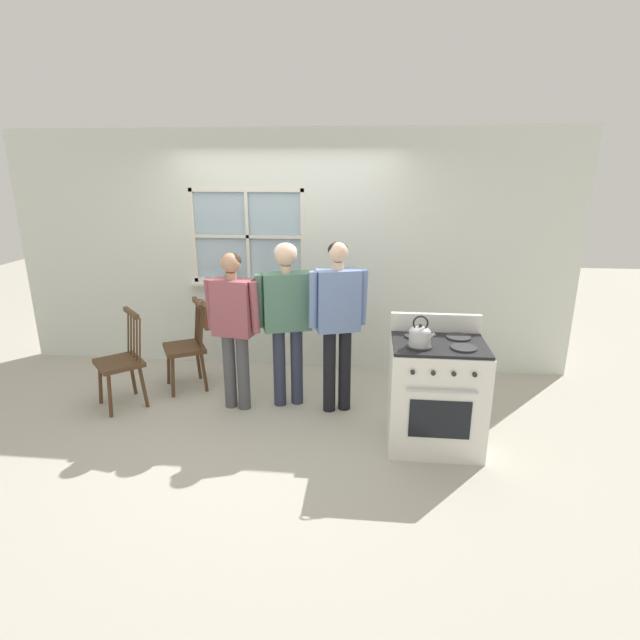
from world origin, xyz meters
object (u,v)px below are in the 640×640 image
at_px(person_adult_right, 338,314).
at_px(kettle, 420,335).
at_px(person_elderly_left, 234,319).
at_px(chair_near_wall, 121,363).
at_px(chair_by_window, 186,348).
at_px(person_teen_center, 287,309).
at_px(stove, 435,393).
at_px(potted_plant, 230,277).
at_px(handbag, 206,315).

bearing_deg(person_adult_right, kettle, -61.93).
relative_size(person_elderly_left, person_adult_right, 0.94).
bearing_deg(kettle, chair_near_wall, 168.88).
relative_size(chair_by_window, person_teen_center, 0.59).
xyz_separation_m(person_elderly_left, stove, (1.85, -0.48, -0.45)).
distance_m(chair_near_wall, potted_plant, 1.54).
bearing_deg(stove, person_teen_center, 155.73).
bearing_deg(stove, person_adult_right, 148.36).
bearing_deg(chair_near_wall, handbag, 87.01).
xyz_separation_m(chair_near_wall, handbag, (0.70, 0.58, 0.34)).
height_order(chair_by_window, handbag, same).
distance_m(chair_by_window, person_adult_right, 1.75).
relative_size(person_elderly_left, kettle, 6.26).
bearing_deg(person_elderly_left, stove, -4.43).
xyz_separation_m(person_elderly_left, person_teen_center, (0.49, 0.13, 0.08)).
distance_m(person_elderly_left, person_teen_center, 0.51).
bearing_deg(person_elderly_left, kettle, -9.92).
bearing_deg(kettle, handbag, 151.86).
xyz_separation_m(chair_by_window, person_adult_right, (1.63, -0.35, 0.53)).
xyz_separation_m(person_elderly_left, potted_plant, (-0.33, 1.10, 0.16)).
height_order(chair_near_wall, stove, stove).
height_order(person_adult_right, handbag, person_adult_right).
bearing_deg(kettle, chair_by_window, 156.32).
distance_m(person_adult_right, potted_plant, 1.68).
relative_size(chair_by_window, potted_plant, 3.72).
distance_m(person_adult_right, kettle, 0.96).
height_order(person_adult_right, stove, person_adult_right).
height_order(person_elderly_left, stove, person_elderly_left).
xyz_separation_m(chair_near_wall, person_adult_right, (2.12, 0.11, 0.53)).
xyz_separation_m(stove, handbag, (-2.29, 1.00, 0.31)).
xyz_separation_m(chair_by_window, chair_near_wall, (-0.49, -0.47, 0.00)).
xyz_separation_m(chair_by_window, person_elderly_left, (0.65, -0.41, 0.47)).
bearing_deg(chair_near_wall, potted_plant, 102.18).
height_order(chair_by_window, person_elderly_left, person_elderly_left).
height_order(person_adult_right, potted_plant, person_adult_right).
height_order(person_elderly_left, potted_plant, person_elderly_left).
xyz_separation_m(kettle, potted_plant, (-2.01, 1.71, 0.05)).
distance_m(chair_by_window, potted_plant, 0.98).
bearing_deg(kettle, person_teen_center, 147.90).
bearing_deg(person_teen_center, stove, -43.17).
bearing_deg(chair_near_wall, kettle, 35.99).
relative_size(person_teen_center, stove, 1.50).
bearing_deg(chair_near_wall, person_elderly_left, 50.09).
height_order(person_elderly_left, kettle, person_elderly_left).
relative_size(chair_by_window, stove, 0.88).
relative_size(person_teen_center, handbag, 5.29).
relative_size(person_adult_right, kettle, 6.69).
height_order(kettle, potted_plant, potted_plant).
xyz_separation_m(potted_plant, handbag, (-0.11, -0.57, -0.29)).
distance_m(person_teen_center, person_adult_right, 0.50).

